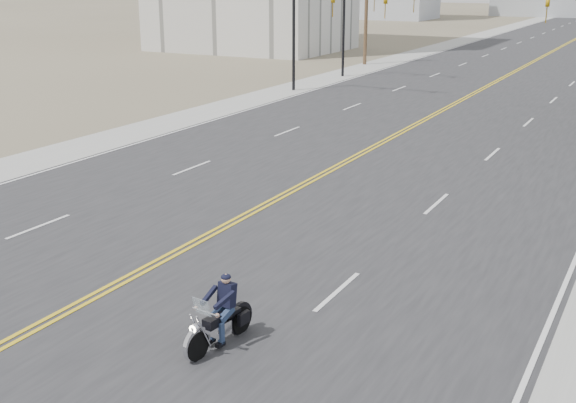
# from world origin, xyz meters

# --- Properties ---
(ground_plane) EXTENTS (400.00, 400.00, 0.00)m
(ground_plane) POSITION_xyz_m (0.00, 0.00, 0.00)
(ground_plane) COLOR #776D56
(ground_plane) RESTS_ON ground
(road) EXTENTS (20.00, 200.00, 0.01)m
(road) POSITION_xyz_m (0.00, 70.00, 0.01)
(road) COLOR #303033
(road) RESTS_ON ground
(sidewalk_left) EXTENTS (3.00, 200.00, 0.01)m
(sidewalk_left) POSITION_xyz_m (-11.50, 70.00, 0.01)
(sidewalk_left) COLOR #A5A5A0
(sidewalk_left) RESTS_ON ground
(traffic_mast_left) EXTENTS (7.10, 0.26, 7.00)m
(traffic_mast_left) POSITION_xyz_m (-8.98, 32.00, 4.94)
(traffic_mast_left) COLOR black
(traffic_mast_left) RESTS_ON ground
(traffic_mast_far) EXTENTS (6.10, 0.26, 7.00)m
(traffic_mast_far) POSITION_xyz_m (-9.31, 40.00, 4.87)
(traffic_mast_far) COLOR black
(traffic_mast_far) RESTS_ON ground
(motorcyclist) EXTENTS (1.04, 2.03, 1.52)m
(motorcyclist) POSITION_xyz_m (3.95, 0.43, 0.76)
(motorcyclist) COLOR black
(motorcyclist) RESTS_ON ground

